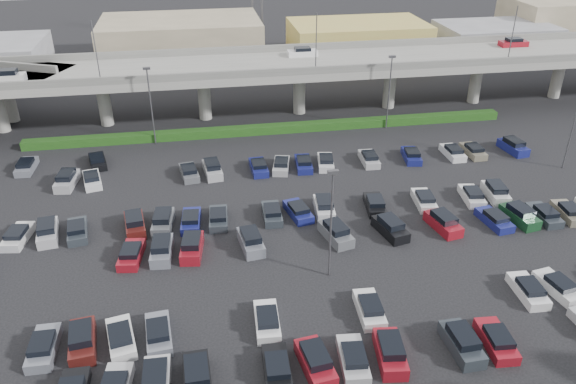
% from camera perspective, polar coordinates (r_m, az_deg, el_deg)
% --- Properties ---
extents(ground, '(280.00, 280.00, 0.00)m').
position_cam_1_polar(ground, '(56.47, 2.26, -3.59)').
color(ground, black).
extents(overpass, '(150.00, 13.00, 15.80)m').
position_cam_1_polar(overpass, '(82.59, -2.48, 12.37)').
color(overpass, gray).
rests_on(overpass, ground).
extents(hedge, '(66.00, 1.60, 1.10)m').
position_cam_1_polar(hedge, '(78.18, -1.51, 6.44)').
color(hedge, '#153710').
rests_on(hedge, ground).
extents(parked_cars, '(62.85, 41.64, 1.67)m').
position_cam_1_polar(parked_cars, '(53.61, 2.62, -4.75)').
color(parked_cars, black).
rests_on(parked_cars, ground).
extents(light_poles, '(66.90, 48.38, 10.30)m').
position_cam_1_polar(light_poles, '(54.54, -2.30, 2.67)').
color(light_poles, '#4B4B50').
rests_on(light_poles, ground).
extents(distant_buildings, '(138.00, 24.00, 9.00)m').
position_cam_1_polar(distant_buildings, '(113.90, 2.02, 15.27)').
color(distant_buildings, gray).
rests_on(distant_buildings, ground).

